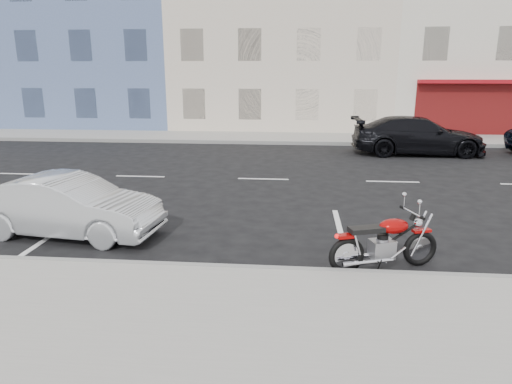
% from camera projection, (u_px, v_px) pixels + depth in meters
% --- Properties ---
extents(ground, '(120.00, 120.00, 0.00)m').
position_uv_depth(ground, '(327.00, 180.00, 14.23)').
color(ground, black).
rests_on(ground, ground).
extents(sidewalk_far, '(80.00, 3.40, 0.15)m').
position_uv_depth(sidewalk_far, '(217.00, 137.00, 23.02)').
color(sidewalk_far, gray).
rests_on(sidewalk_far, ground).
extents(curb_near, '(80.00, 0.12, 0.16)m').
position_uv_depth(curb_near, '(61.00, 263.00, 7.92)').
color(curb_near, gray).
rests_on(curb_near, ground).
extents(curb_far, '(80.00, 0.12, 0.16)m').
position_uv_depth(curb_far, '(211.00, 142.00, 21.39)').
color(curb_far, gray).
rests_on(curb_far, ground).
extents(bldg_blue, '(12.00, 12.00, 13.00)m').
position_uv_depth(bldg_blue, '(98.00, 20.00, 29.47)').
color(bldg_blue, '#4E6491').
rests_on(bldg_blue, ground).
extents(bldg_cream, '(12.00, 12.00, 11.50)m').
position_uv_depth(bldg_cream, '(283.00, 31.00, 28.61)').
color(bldg_cream, beige).
rests_on(bldg_cream, ground).
extents(bldg_corner, '(14.00, 12.00, 12.50)m').
position_uv_depth(bldg_corner, '(500.00, 20.00, 27.34)').
color(bldg_corner, beige).
rests_on(bldg_corner, ground).
extents(motorcycle, '(1.94, 0.88, 1.01)m').
position_uv_depth(motorcycle, '(422.00, 241.00, 7.90)').
color(motorcycle, black).
rests_on(motorcycle, ground).
extents(sedan_silver, '(3.94, 1.78, 1.25)m').
position_uv_depth(sedan_silver, '(68.00, 206.00, 9.35)').
color(sedan_silver, '#B8BCC1').
rests_on(sedan_silver, ground).
extents(car_far, '(5.29, 2.21, 1.53)m').
position_uv_depth(car_far, '(418.00, 136.00, 18.53)').
color(car_far, black).
rests_on(car_far, ground).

